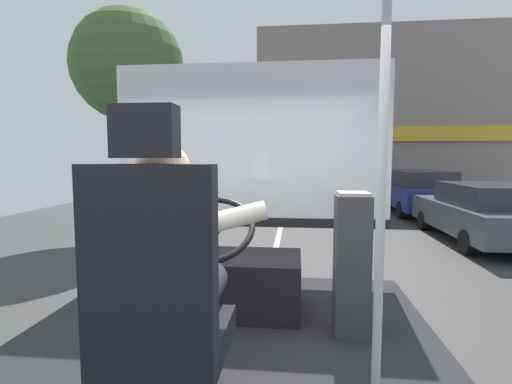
# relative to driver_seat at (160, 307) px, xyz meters

# --- Properties ---
(ground) EXTENTS (18.00, 44.00, 0.06)m
(ground) POSITION_rel_driver_seat_xyz_m (0.09, 9.29, -1.37)
(ground) COLOR #383838
(driver_seat) EXTENTS (0.48, 0.48, 1.28)m
(driver_seat) POSITION_rel_driver_seat_xyz_m (0.00, 0.00, 0.00)
(driver_seat) COLOR black
(driver_seat) RESTS_ON bus_floor
(bus_driver) EXTENTS (0.79, 0.56, 0.74)m
(bus_driver) POSITION_rel_driver_seat_xyz_m (0.00, 0.12, 0.15)
(bus_driver) COLOR #282833
(bus_driver) RESTS_ON driver_seat
(steering_console) EXTENTS (1.10, 1.05, 0.86)m
(steering_console) POSITION_rel_driver_seat_xyz_m (0.00, 1.26, -0.31)
(steering_console) COLOR black
(steering_console) RESTS_ON bus_floor
(handrail_pole) EXTENTS (0.04, 0.04, 2.11)m
(handrail_pole) POSITION_rel_driver_seat_xyz_m (0.91, 0.46, 0.52)
(handrail_pole) COLOR #B7B7BC
(handrail_pole) RESTS_ON bus_floor
(fare_box) EXTENTS (0.21, 0.23, 0.89)m
(fare_box) POSITION_rel_driver_seat_xyz_m (0.86, 1.01, -0.09)
(fare_box) COLOR #333338
(fare_box) RESTS_ON bus_floor
(windshield_panel) EXTENTS (2.50, 0.08, 1.48)m
(windshield_panel) POSITION_rel_driver_seat_xyz_m (0.09, 2.11, 0.51)
(windshield_panel) COLOR silver
(street_tree) EXTENTS (2.71, 2.71, 5.50)m
(street_tree) POSITION_rel_driver_seat_xyz_m (-3.63, 7.88, 2.76)
(street_tree) COLOR #4C3828
(street_tree) RESTS_ON ground
(shop_building) EXTENTS (12.62, 5.76, 7.25)m
(shop_building) POSITION_rel_driver_seat_xyz_m (5.14, 17.64, 2.28)
(shop_building) COLOR gray
(shop_building) RESTS_ON ground
(parked_car_charcoal) EXTENTS (1.92, 4.19, 1.32)m
(parked_car_charcoal) POSITION_rel_driver_seat_xyz_m (4.72, 7.62, -0.66)
(parked_car_charcoal) COLOR #474C51
(parked_car_charcoal) RESTS_ON ground
(parked_car_blue) EXTENTS (1.98, 4.44, 1.45)m
(parked_car_blue) POSITION_rel_driver_seat_xyz_m (4.65, 12.10, -0.60)
(parked_car_blue) COLOR navy
(parked_car_blue) RESTS_ON ground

